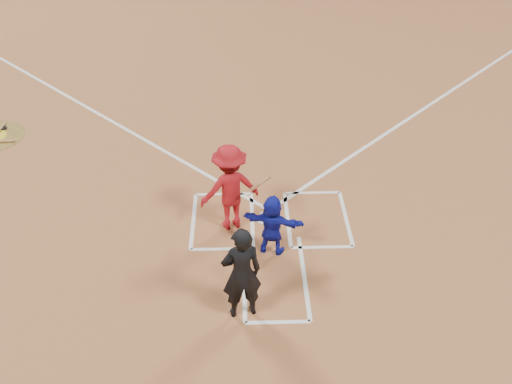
{
  "coord_description": "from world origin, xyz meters",
  "views": [
    {
      "loc": [
        -0.55,
        -9.3,
        7.38
      ],
      "look_at": [
        -0.3,
        -0.4,
        1.0
      ],
      "focal_mm": 40.0,
      "sensor_mm": 36.0,
      "label": 1
    }
  ],
  "objects_px": {
    "home_plate": "(270,219)",
    "catcher": "(272,225)",
    "umpire": "(242,273)",
    "batter_at_plate": "(230,188)"
  },
  "relations": [
    {
      "from": "umpire",
      "to": "home_plate",
      "type": "bearing_deg",
      "value": -115.85
    },
    {
      "from": "catcher",
      "to": "umpire",
      "type": "bearing_deg",
      "value": 85.71
    },
    {
      "from": "home_plate",
      "to": "umpire",
      "type": "bearing_deg",
      "value": 76.91
    },
    {
      "from": "umpire",
      "to": "batter_at_plate",
      "type": "bearing_deg",
      "value": -97.77
    },
    {
      "from": "umpire",
      "to": "catcher",
      "type": "bearing_deg",
      "value": -123.03
    },
    {
      "from": "home_plate",
      "to": "catcher",
      "type": "height_order",
      "value": "catcher"
    },
    {
      "from": "home_plate",
      "to": "umpire",
      "type": "xyz_separation_m",
      "value": [
        -0.6,
        -2.56,
        0.91
      ]
    },
    {
      "from": "umpire",
      "to": "batter_at_plate",
      "type": "relative_size",
      "value": 0.98
    },
    {
      "from": "catcher",
      "to": "batter_at_plate",
      "type": "xyz_separation_m",
      "value": [
        -0.79,
        0.82,
        0.3
      ]
    },
    {
      "from": "umpire",
      "to": "batter_at_plate",
      "type": "distance_m",
      "value": 2.4
    }
  ]
}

